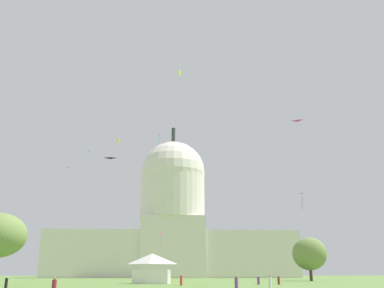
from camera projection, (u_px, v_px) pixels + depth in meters
The scene contains 21 objects.
capitol_building at pixel (172, 225), 206.13m from camera, with size 111.85×30.47×70.31m.
event_tent at pixel (152, 268), 84.47m from camera, with size 7.57×6.09×5.51m.
tree_east_mid at pixel (309, 254), 116.83m from camera, with size 11.16×10.48×11.00m.
person_purple_edge_east at pixel (258, 281), 77.44m from camera, with size 0.50×0.50×1.47m.
person_maroon_edge_west at pixel (54, 286), 42.52m from camera, with size 0.61×0.61×1.54m.
person_purple_back_center at pixel (236, 283), 52.59m from camera, with size 0.44×0.44×1.60m.
person_maroon_back_left at pixel (279, 280), 77.39m from camera, with size 0.44×0.44×1.52m.
person_black_deep_crowd at pixel (6, 284), 50.97m from camera, with size 0.40×0.40×1.54m.
person_white_lawn_far_left at pixel (270, 282), 58.49m from camera, with size 0.52×0.52×1.67m.
person_red_back_right at pixel (181, 280), 71.71m from camera, with size 0.54×0.54×1.70m.
kite_white_low at pixel (128, 228), 104.12m from camera, with size 0.55×1.25×4.33m.
kite_pink_low at pixel (161, 237), 127.06m from camera, with size 0.69×0.32×4.60m.
kite_red_mid at pixel (302, 196), 117.04m from camera, with size 1.43×0.85×4.04m.
kite_lime_high at pixel (180, 72), 110.48m from camera, with size 0.74×1.12×1.59m.
kite_violet_high at pixel (69, 168), 163.24m from camera, with size 1.05×1.62×0.19m.
kite_gold_mid at pixel (163, 202), 184.55m from camera, with size 1.17×0.97×0.45m.
kite_magenta_mid at pixel (298, 124), 74.85m from camera, with size 1.61×1.16×0.30m.
kite_turquoise_high at pixel (159, 136), 141.33m from camera, with size 0.40×0.99×3.62m.
kite_black_low at pixel (110, 161), 66.30m from camera, with size 1.52×0.66×0.20m.
kite_cyan_high at pixel (90, 153), 170.21m from camera, with size 0.89×1.61×2.14m.
kite_yellow_high at pixel (118, 141), 186.65m from camera, with size 1.28×1.28×1.13m.
Camera 1 is at (-2.60, -22.63, 1.85)m, focal length 41.87 mm.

